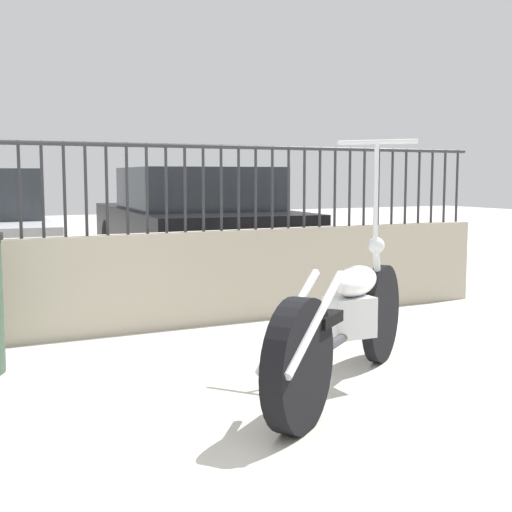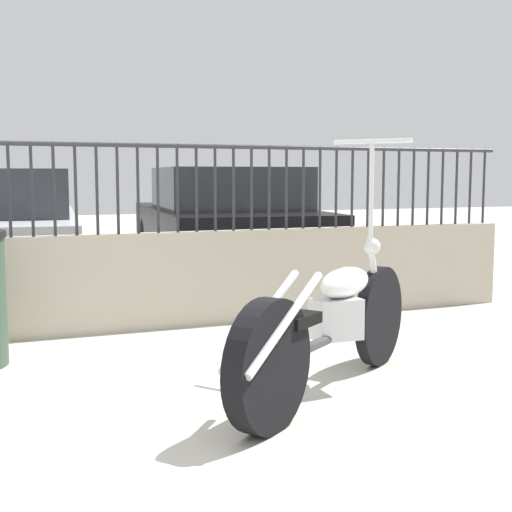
% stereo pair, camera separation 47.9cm
% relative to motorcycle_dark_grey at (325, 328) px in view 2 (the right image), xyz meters
% --- Properties ---
extents(ground_plane, '(40.00, 40.00, 0.00)m').
position_rel_motorcycle_dark_grey_xyz_m(ground_plane, '(-1.48, -0.42, -0.41)').
color(ground_plane, '#B7B2A5').
extents(low_wall, '(8.91, 0.18, 0.80)m').
position_rel_motorcycle_dark_grey_xyz_m(low_wall, '(-1.48, 2.20, -0.01)').
color(low_wall, '#B2A893').
rests_on(low_wall, ground_plane).
extents(fence_railing, '(8.91, 0.04, 0.73)m').
position_rel_motorcycle_dark_grey_xyz_m(fence_railing, '(-1.48, 2.20, 0.87)').
color(fence_railing, '#2D2D33').
rests_on(fence_railing, low_wall).
extents(motorcycle_dark_grey, '(1.77, 1.38, 1.50)m').
position_rel_motorcycle_dark_grey_xyz_m(motorcycle_dark_grey, '(0.00, 0.00, 0.00)').
color(motorcycle_dark_grey, black).
rests_on(motorcycle_dark_grey, ground_plane).
extents(car_black, '(2.35, 4.39, 1.37)m').
position_rel_motorcycle_dark_grey_xyz_m(car_black, '(1.23, 5.19, 0.28)').
color(car_black, black).
rests_on(car_black, ground_plane).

